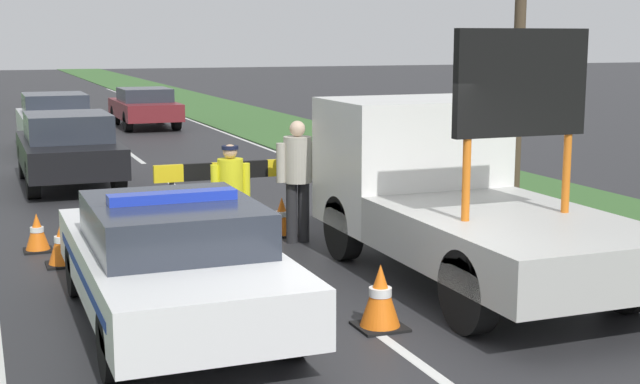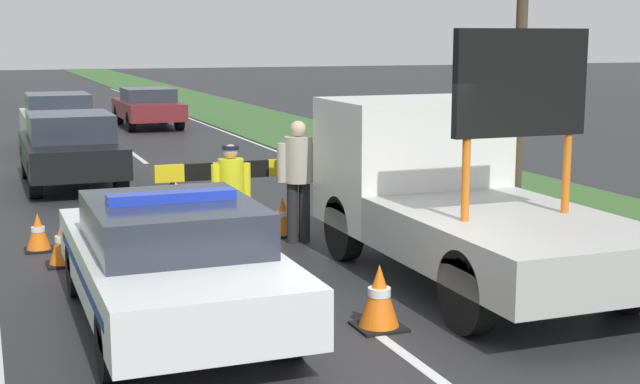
{
  "view_description": "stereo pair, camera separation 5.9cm",
  "coord_description": "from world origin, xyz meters",
  "px_view_note": "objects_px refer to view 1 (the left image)",
  "views": [
    {
      "loc": [
        -3.69,
        -7.6,
        2.98
      ],
      "look_at": [
        0.22,
        2.48,
        1.1
      ],
      "focal_mm": 50.0,
      "sensor_mm": 36.0,
      "label": 1
    },
    {
      "loc": [
        -3.64,
        -7.62,
        2.98
      ],
      "look_at": [
        0.22,
        2.48,
        1.1
      ],
      "focal_mm": 50.0,
      "sensor_mm": 36.0,
      "label": 2
    }
  ],
  "objects_px": {
    "police_officer": "(231,190)",
    "police_car": "(172,259)",
    "pedestrian_civilian": "(298,172)",
    "queued_car_sedan_black": "(68,148)",
    "traffic_cone_near_truck": "(37,233)",
    "work_truck": "(449,191)",
    "traffic_cone_near_police": "(380,297)",
    "queued_car_sedan_silver": "(55,122)",
    "traffic_cone_lane_edge": "(348,209)",
    "road_barrier": "(240,176)",
    "traffic_cone_centre_front": "(282,217)",
    "queued_car_wagon_maroon": "(145,107)",
    "traffic_cone_behind_barrier": "(63,243)"
  },
  "relations": [
    {
      "from": "police_officer",
      "to": "police_car",
      "type": "bearing_deg",
      "value": 81.85
    },
    {
      "from": "pedestrian_civilian",
      "to": "queued_car_sedan_black",
      "type": "bearing_deg",
      "value": 98.72
    },
    {
      "from": "police_officer",
      "to": "traffic_cone_near_truck",
      "type": "xyz_separation_m",
      "value": [
        -2.5,
        1.19,
        -0.65
      ]
    },
    {
      "from": "queued_car_sedan_black",
      "to": "work_truck",
      "type": "bearing_deg",
      "value": 113.68
    },
    {
      "from": "traffic_cone_near_police",
      "to": "queued_car_sedan_silver",
      "type": "xyz_separation_m",
      "value": [
        -1.83,
        16.33,
        0.44
      ]
    },
    {
      "from": "traffic_cone_lane_edge",
      "to": "queued_car_sedan_silver",
      "type": "distance_m",
      "value": 12.04
    },
    {
      "from": "police_car",
      "to": "queued_car_sedan_black",
      "type": "relative_size",
      "value": 1.08
    },
    {
      "from": "police_car",
      "to": "queued_car_sedan_silver",
      "type": "xyz_separation_m",
      "value": [
        0.13,
        15.4,
        0.09
      ]
    },
    {
      "from": "road_barrier",
      "to": "traffic_cone_centre_front",
      "type": "relative_size",
      "value": 4.3
    },
    {
      "from": "pedestrian_civilian",
      "to": "queued_car_wagon_maroon",
      "type": "bearing_deg",
      "value": 73.62
    },
    {
      "from": "road_barrier",
      "to": "queued_car_sedan_silver",
      "type": "bearing_deg",
      "value": 105.3
    },
    {
      "from": "police_car",
      "to": "traffic_cone_behind_barrier",
      "type": "distance_m",
      "value": 3.08
    },
    {
      "from": "traffic_cone_near_police",
      "to": "queued_car_sedan_silver",
      "type": "distance_m",
      "value": 16.44
    },
    {
      "from": "traffic_cone_near_truck",
      "to": "queued_car_wagon_maroon",
      "type": "xyz_separation_m",
      "value": [
        4.6,
        17.12,
        0.43
      ]
    },
    {
      "from": "police_officer",
      "to": "queued_car_sedan_silver",
      "type": "bearing_deg",
      "value": -65.28
    },
    {
      "from": "police_car",
      "to": "traffic_cone_lane_edge",
      "type": "xyz_separation_m",
      "value": [
        3.65,
        3.9,
        -0.42
      ]
    },
    {
      "from": "road_barrier",
      "to": "queued_car_sedan_silver",
      "type": "relative_size",
      "value": 0.59
    },
    {
      "from": "road_barrier",
      "to": "pedestrian_civilian",
      "type": "relative_size",
      "value": 1.42
    },
    {
      "from": "pedestrian_civilian",
      "to": "road_barrier",
      "type": "bearing_deg",
      "value": 132.13
    },
    {
      "from": "police_car",
      "to": "traffic_cone_centre_front",
      "type": "bearing_deg",
      "value": 61.4
    },
    {
      "from": "traffic_cone_centre_front",
      "to": "queued_car_sedan_black",
      "type": "relative_size",
      "value": 0.14
    },
    {
      "from": "traffic_cone_lane_edge",
      "to": "pedestrian_civilian",
      "type": "bearing_deg",
      "value": -144.6
    },
    {
      "from": "traffic_cone_lane_edge",
      "to": "queued_car_sedan_silver",
      "type": "xyz_separation_m",
      "value": [
        -3.51,
        11.5,
        0.5
      ]
    },
    {
      "from": "traffic_cone_near_police",
      "to": "queued_car_wagon_maroon",
      "type": "bearing_deg",
      "value": 86.02
    },
    {
      "from": "queued_car_sedan_black",
      "to": "traffic_cone_behind_barrier",
      "type": "bearing_deg",
      "value": 83.56
    },
    {
      "from": "road_barrier",
      "to": "police_officer",
      "type": "distance_m",
      "value": 0.99
    },
    {
      "from": "pedestrian_civilian",
      "to": "traffic_cone_near_truck",
      "type": "relative_size",
      "value": 3.28
    },
    {
      "from": "police_officer",
      "to": "pedestrian_civilian",
      "type": "height_order",
      "value": "pedestrian_civilian"
    },
    {
      "from": "queued_car_wagon_maroon",
      "to": "police_officer",
      "type": "bearing_deg",
      "value": 83.44
    },
    {
      "from": "pedestrian_civilian",
      "to": "traffic_cone_behind_barrier",
      "type": "distance_m",
      "value": 3.44
    },
    {
      "from": "pedestrian_civilian",
      "to": "traffic_cone_behind_barrier",
      "type": "relative_size",
      "value": 2.89
    },
    {
      "from": "queued_car_wagon_maroon",
      "to": "traffic_cone_behind_barrier",
      "type": "bearing_deg",
      "value": 76.48
    },
    {
      "from": "work_truck",
      "to": "road_barrier",
      "type": "height_order",
      "value": "work_truck"
    },
    {
      "from": "queued_car_sedan_silver",
      "to": "traffic_cone_lane_edge",
      "type": "bearing_deg",
      "value": 106.98
    },
    {
      "from": "traffic_cone_near_truck",
      "to": "police_officer",
      "type": "bearing_deg",
      "value": -25.55
    },
    {
      "from": "police_car",
      "to": "queued_car_wagon_maroon",
      "type": "height_order",
      "value": "police_car"
    },
    {
      "from": "police_officer",
      "to": "queued_car_wagon_maroon",
      "type": "distance_m",
      "value": 18.44
    },
    {
      "from": "police_car",
      "to": "police_officer",
      "type": "bearing_deg",
      "value": 68.22
    },
    {
      "from": "work_truck",
      "to": "police_officer",
      "type": "height_order",
      "value": "work_truck"
    },
    {
      "from": "police_officer",
      "to": "queued_car_wagon_maroon",
      "type": "bearing_deg",
      "value": -77.45
    },
    {
      "from": "pedestrian_civilian",
      "to": "traffic_cone_near_police",
      "type": "relative_size",
      "value": 2.63
    },
    {
      "from": "traffic_cone_near_police",
      "to": "traffic_cone_lane_edge",
      "type": "bearing_deg",
      "value": 70.8
    },
    {
      "from": "police_officer",
      "to": "queued_car_sedan_silver",
      "type": "xyz_separation_m",
      "value": [
        -1.25,
        12.72,
        -0.14
      ]
    },
    {
      "from": "traffic_cone_behind_barrier",
      "to": "traffic_cone_lane_edge",
      "type": "relative_size",
      "value": 1.1
    },
    {
      "from": "pedestrian_civilian",
      "to": "traffic_cone_near_police",
      "type": "height_order",
      "value": "pedestrian_civilian"
    },
    {
      "from": "work_truck",
      "to": "road_barrier",
      "type": "distance_m",
      "value": 3.4
    },
    {
      "from": "work_truck",
      "to": "traffic_cone_lane_edge",
      "type": "bearing_deg",
      "value": -88.31
    },
    {
      "from": "road_barrier",
      "to": "traffic_cone_lane_edge",
      "type": "bearing_deg",
      "value": 16.78
    },
    {
      "from": "traffic_cone_near_police",
      "to": "queued_car_sedan_black",
      "type": "relative_size",
      "value": 0.16
    },
    {
      "from": "road_barrier",
      "to": "traffic_cone_centre_front",
      "type": "distance_m",
      "value": 0.93
    }
  ]
}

